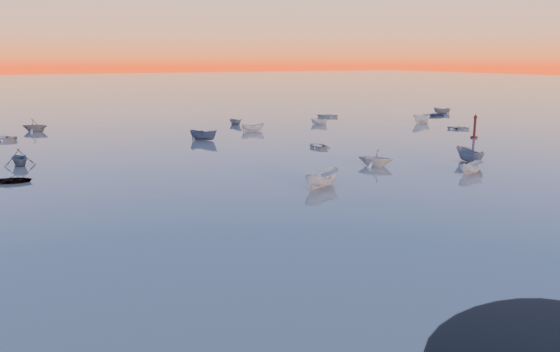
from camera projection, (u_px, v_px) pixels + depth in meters
ground at (139, 113)px, 113.69m from camera, size 600.00×600.00×0.00m
moored_fleet at (219, 144)px, 72.70m from camera, size 124.00×58.00×1.20m
boat_near_center at (471, 174)px, 54.42m from camera, size 2.09×3.67×1.20m
boat_near_right at (375, 166)px, 58.29m from camera, size 4.12×3.85×1.36m
channel_marker at (475, 128)px, 78.26m from camera, size 1.00×1.00×3.55m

